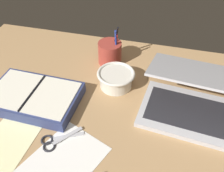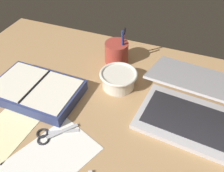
# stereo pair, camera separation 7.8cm
# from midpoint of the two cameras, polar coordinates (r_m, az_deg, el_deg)

# --- Properties ---
(desk_top) EXTENTS (1.40, 1.00, 0.02)m
(desk_top) POSITION_cam_midpoint_polar(r_m,az_deg,el_deg) (0.87, -4.39, -7.72)
(desk_top) COLOR tan
(desk_top) RESTS_ON ground
(laptop) EXTENTS (0.36, 0.33, 0.16)m
(laptop) POSITION_cam_midpoint_polar(r_m,az_deg,el_deg) (0.88, 15.84, -3.15)
(laptop) COLOR #B7B7BC
(laptop) RESTS_ON desk_top
(bowl) EXTENTS (0.14, 0.14, 0.07)m
(bowl) POSITION_cam_midpoint_polar(r_m,az_deg,el_deg) (0.95, -1.61, 1.67)
(bowl) COLOR silver
(bowl) RESTS_ON desk_top
(pen_cup) EXTENTS (0.10, 0.10, 0.17)m
(pen_cup) POSITION_cam_midpoint_polar(r_m,az_deg,el_deg) (1.06, -2.58, 7.58)
(pen_cup) COLOR #9E382D
(pen_cup) RESTS_ON desk_top
(planner) EXTENTS (0.32, 0.22, 0.05)m
(planner) POSITION_cam_midpoint_polar(r_m,az_deg,el_deg) (0.95, -19.68, -2.47)
(planner) COLOR navy
(planner) RESTS_ON desk_top
(scissors) EXTENTS (0.13, 0.11, 0.01)m
(scissors) POSITION_cam_midpoint_polar(r_m,az_deg,el_deg) (0.82, -16.00, -12.21)
(scissors) COLOR #B7B7BC
(scissors) RESTS_ON desk_top
(paper_sheet_front) EXTENTS (0.27, 0.31, 0.00)m
(paper_sheet_front) POSITION_cam_midpoint_polar(r_m,az_deg,el_deg) (0.78, -14.83, -17.12)
(paper_sheet_front) COLOR white
(paper_sheet_front) RESTS_ON desk_top
(paper_sheet_beside_planner) EXTENTS (0.16, 0.24, 0.00)m
(paper_sheet_beside_planner) POSITION_cam_midpoint_polar(r_m,az_deg,el_deg) (0.88, -24.51, -10.95)
(paper_sheet_beside_planner) COLOR #F4EFB2
(paper_sheet_beside_planner) RESTS_ON desk_top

